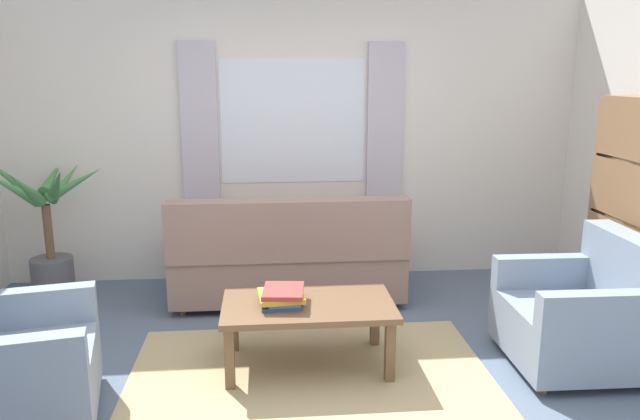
% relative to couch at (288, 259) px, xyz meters
% --- Properties ---
extents(ground_plane, '(6.24, 6.24, 0.00)m').
position_rel_couch_xyz_m(ground_plane, '(0.09, -1.55, -0.37)').
color(ground_plane, slate).
extents(wall_back, '(5.32, 0.12, 2.60)m').
position_rel_couch_xyz_m(wall_back, '(0.09, 0.71, 0.93)').
color(wall_back, silver).
rests_on(wall_back, ground_plane).
extents(window_with_curtains, '(1.98, 0.07, 1.40)m').
position_rel_couch_xyz_m(window_with_curtains, '(0.09, 0.63, 1.08)').
color(window_with_curtains, white).
extents(area_rug, '(2.28, 1.93, 0.01)m').
position_rel_couch_xyz_m(area_rug, '(0.09, -1.55, -0.36)').
color(area_rug, tan).
rests_on(area_rug, ground_plane).
extents(couch, '(1.90, 0.82, 0.92)m').
position_rel_couch_xyz_m(couch, '(0.00, 0.00, 0.00)').
color(couch, gray).
rests_on(couch, ground_plane).
extents(armchair_left, '(0.97, 0.98, 0.88)m').
position_rel_couch_xyz_m(armchair_left, '(-1.60, -1.71, -0.01)').
color(armchair_left, gray).
rests_on(armchair_left, ground_plane).
extents(armchair_right, '(0.83, 0.85, 0.88)m').
position_rel_couch_xyz_m(armchair_right, '(1.85, -1.33, -0.01)').
color(armchair_right, gray).
rests_on(armchair_right, ground_plane).
extents(coffee_table, '(1.10, 0.64, 0.44)m').
position_rel_couch_xyz_m(coffee_table, '(0.08, -1.19, 0.01)').
color(coffee_table, brown).
rests_on(coffee_table, ground_plane).
extents(book_stack_on_table, '(0.31, 0.32, 0.10)m').
position_rel_couch_xyz_m(book_stack_on_table, '(-0.08, -1.20, 0.13)').
color(book_stack_on_table, '#335199').
rests_on(book_stack_on_table, coffee_table).
extents(potted_plant, '(1.07, 1.07, 1.25)m').
position_rel_couch_xyz_m(potted_plant, '(-2.00, 0.25, 0.20)').
color(potted_plant, '#56565B').
rests_on(potted_plant, ground_plane).
extents(bookshelf, '(0.30, 0.94, 1.72)m').
position_rel_couch_xyz_m(bookshelf, '(2.43, -0.94, 0.52)').
color(bookshelf, olive).
rests_on(bookshelf, ground_plane).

